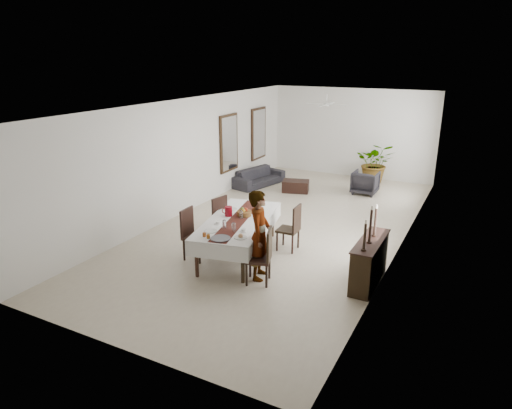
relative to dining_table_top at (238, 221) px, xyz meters
name	(u,v)px	position (x,y,z in m)	size (l,w,h in m)	color
floor	(284,226)	(0.18, 2.11, -0.81)	(6.00, 12.00, 0.00)	beige
ceiling	(286,103)	(0.18, 2.11, 2.39)	(6.00, 12.00, 0.02)	white
wall_back	(352,133)	(0.18, 8.11, 0.79)	(6.00, 0.02, 3.20)	white
wall_front	(114,255)	(0.18, -3.89, 0.79)	(6.00, 0.02, 3.20)	white
wall_left	(188,156)	(-2.82, 2.11, 0.79)	(0.02, 12.00, 3.20)	white
wall_right	(406,182)	(3.18, 2.11, 0.79)	(0.02, 12.00, 3.20)	white
dining_table_top	(238,221)	(0.00, 0.00, 0.00)	(1.11, 2.67, 0.06)	black
table_leg_fl	(197,259)	(-0.21, -1.34, -0.42)	(0.08, 0.08, 0.78)	black
table_leg_fr	(243,265)	(0.75, -1.14, -0.42)	(0.08, 0.08, 0.78)	black
table_leg_bl	(235,218)	(-0.75, 1.14, -0.42)	(0.08, 0.08, 0.78)	black
table_leg_br	(272,222)	(0.21, 1.34, -0.42)	(0.08, 0.08, 0.78)	black
tablecloth_top	(238,220)	(0.00, 0.00, 0.03)	(1.31, 2.87, 0.01)	white
tablecloth_drape_left	(211,224)	(-0.64, -0.14, -0.13)	(0.01, 2.87, 0.33)	silver
tablecloth_drape_right	(266,229)	(0.64, 0.14, -0.13)	(0.01, 2.87, 0.33)	silver
tablecloth_drape_near	(216,252)	(0.30, -1.40, -0.13)	(1.31, 0.01, 0.33)	silver
tablecloth_drape_far	(255,207)	(-0.30, 1.40, -0.13)	(1.31, 0.01, 0.33)	white
table_runner	(238,219)	(0.00, 0.00, 0.04)	(0.39, 2.78, 0.00)	#5A2219
red_pitcher	(229,211)	(-0.31, 0.10, 0.15)	(0.17, 0.17, 0.22)	maroon
pitcher_handle	(225,211)	(-0.40, 0.08, 0.15)	(0.13, 0.13, 0.02)	maroon
wine_glass_near	(234,227)	(0.28, -0.68, 0.13)	(0.08, 0.08, 0.19)	white
wine_glass_mid	(224,224)	(0.02, -0.62, 0.13)	(0.08, 0.08, 0.19)	white
wine_glass_far	(241,215)	(0.04, 0.07, 0.13)	(0.08, 0.08, 0.19)	white
teacup_right	(244,230)	(0.47, -0.58, 0.07)	(0.10, 0.10, 0.07)	silver
saucer_right	(244,231)	(0.47, -0.58, 0.05)	(0.17, 0.17, 0.01)	white
teacup_left	(218,223)	(-0.24, -0.45, 0.07)	(0.10, 0.10, 0.07)	white
saucer_left	(218,224)	(-0.24, -0.45, 0.05)	(0.17, 0.17, 0.01)	white
plate_near_right	(241,237)	(0.57, -0.90, 0.05)	(0.27, 0.27, 0.02)	silver
bread_near_right	(241,236)	(0.57, -0.90, 0.08)	(0.10, 0.10, 0.10)	tan
plate_near_left	(211,231)	(-0.15, -0.89, 0.05)	(0.27, 0.27, 0.02)	silver
plate_far_left	(231,209)	(-0.48, 0.52, 0.05)	(0.27, 0.27, 0.02)	silver
serving_tray	(220,238)	(0.25, -1.14, 0.05)	(0.40, 0.40, 0.02)	#434449
jam_jar_a	(208,236)	(0.01, -1.22, 0.08)	(0.07, 0.07, 0.08)	#944F15
jam_jar_b	(204,235)	(-0.11, -1.18, 0.08)	(0.07, 0.07, 0.08)	#8C4114
fruit_basket	(244,213)	(0.00, 0.28, 0.10)	(0.33, 0.33, 0.11)	brown
fruit_red	(246,210)	(0.02, 0.31, 0.18)	(0.10, 0.10, 0.10)	maroon
fruit_green	(243,209)	(-0.05, 0.31, 0.18)	(0.09, 0.09, 0.09)	#557E25
fruit_yellow	(243,211)	(0.01, 0.23, 0.18)	(0.09, 0.09, 0.09)	gold
chair_right_near_seat	(258,259)	(1.00, -0.97, -0.30)	(0.48, 0.48, 0.05)	black
chair_right_near_leg_fl	(266,276)	(1.25, -1.10, -0.57)	(0.05, 0.05, 0.48)	black
chair_right_near_leg_fr	(269,268)	(1.13, -0.73, -0.57)	(0.05, 0.05, 0.48)	black
chair_right_near_leg_bl	(247,275)	(0.88, -1.22, -0.57)	(0.05, 0.05, 0.48)	black
chair_right_near_leg_br	(250,266)	(0.76, -0.85, -0.57)	(0.05, 0.05, 0.48)	black
chair_right_near_back	(269,244)	(1.21, -0.91, 0.03)	(0.48, 0.04, 0.61)	black
chair_right_far_seat	(288,230)	(0.88, 0.78, -0.32)	(0.46, 0.46, 0.05)	black
chair_right_far_leg_fl	(292,244)	(1.07, 0.59, -0.58)	(0.05, 0.05, 0.46)	black
chair_right_far_leg_fr	(298,239)	(1.06, 0.97, -0.58)	(0.05, 0.05, 0.46)	black
chair_right_far_leg_bl	(277,242)	(0.69, 0.58, -0.58)	(0.05, 0.05, 0.46)	black
chair_right_far_leg_br	(283,236)	(0.68, 0.96, -0.58)	(0.05, 0.05, 0.46)	black
chair_right_far_back	(297,218)	(1.09, 0.78, -0.01)	(0.46, 0.04, 0.59)	black
chair_left_near_seat	(196,237)	(-0.72, -0.62, -0.30)	(0.48, 0.48, 0.06)	black
chair_left_near_leg_fl	(194,244)	(-0.92, -0.43, -0.57)	(0.05, 0.05, 0.48)	black
chair_left_near_leg_fr	(184,250)	(-0.91, -0.82, -0.57)	(0.05, 0.05, 0.48)	black
chair_left_near_leg_bl	(209,247)	(-0.53, -0.41, -0.57)	(0.05, 0.05, 0.48)	black
chair_left_near_leg_br	(199,253)	(-0.51, -0.81, -0.57)	(0.05, 0.05, 0.48)	black
chair_left_near_back	(187,222)	(-0.94, -0.63, 0.03)	(0.48, 0.04, 0.62)	black
chair_left_far_seat	(227,225)	(-0.52, 0.36, -0.30)	(0.49, 0.49, 0.06)	black
chair_left_far_leg_fl	(227,231)	(-0.67, 0.60, -0.57)	(0.05, 0.05, 0.48)	black
chair_left_far_leg_fr	(215,236)	(-0.76, 0.21, -0.57)	(0.05, 0.05, 0.48)	black
chair_left_far_leg_bl	(239,235)	(-0.28, 0.51, -0.57)	(0.05, 0.05, 0.48)	black
chair_left_far_leg_br	(227,240)	(-0.37, 0.12, -0.57)	(0.05, 0.05, 0.48)	black
chair_left_far_back	(220,209)	(-0.74, 0.41, 0.03)	(0.49, 0.04, 0.62)	black
woman	(260,235)	(0.93, -0.77, 0.12)	(0.67, 0.44, 1.84)	gray
sideboard_body	(369,263)	(2.96, 0.00, -0.36)	(0.39, 1.48, 0.89)	black
sideboard_top	(371,241)	(2.96, 0.00, 0.10)	(0.43, 1.54, 0.03)	black
candlestick_near_base	(364,250)	(2.96, -0.54, 0.13)	(0.10, 0.10, 0.03)	black
candlestick_near_shaft	(365,236)	(2.96, -0.54, 0.39)	(0.05, 0.05, 0.49)	black
candlestick_near_candle	(366,222)	(2.96, -0.54, 0.67)	(0.04, 0.04, 0.08)	#EEE7CE
candlestick_mid_base	(369,242)	(2.96, -0.15, 0.13)	(0.10, 0.10, 0.03)	black
candlestick_mid_shaft	(371,226)	(2.96, -0.15, 0.46)	(0.05, 0.05, 0.64)	black
candlestick_mid_candle	(372,208)	(2.96, -0.15, 0.82)	(0.04, 0.04, 0.08)	beige
candlestick_far_base	(374,235)	(2.96, 0.25, 0.13)	(0.10, 0.10, 0.03)	black
candlestick_far_shaft	(375,222)	(2.96, 0.25, 0.41)	(0.05, 0.05, 0.54)	black
candlestick_far_candle	(377,207)	(2.96, 0.25, 0.72)	(0.04, 0.04, 0.08)	white
sofa	(259,177)	(-2.23, 5.36, -0.52)	(1.98, 0.78, 0.58)	#29272C
armchair	(365,183)	(1.30, 6.06, -0.44)	(0.79, 0.81, 0.74)	#242226
coffee_table	(296,186)	(-0.78, 5.22, -0.62)	(0.85, 0.57, 0.38)	black
potted_plant	(375,163)	(1.25, 7.53, -0.09)	(1.29, 1.12, 1.44)	#365923
mirror_frame_near	(229,143)	(-2.78, 4.31, 0.79)	(0.06, 1.05, 1.85)	black
mirror_glass_near	(230,143)	(-2.75, 4.31, 0.79)	(0.01, 0.90, 1.70)	silver
mirror_frame_far	(258,134)	(-2.78, 6.41, 0.79)	(0.06, 1.05, 1.85)	black
mirror_glass_far	(259,134)	(-2.75, 6.41, 0.79)	(0.01, 0.90, 1.70)	silver
fan_rod	(327,98)	(0.18, 5.11, 2.29)	(0.04, 0.04, 0.20)	white
fan_hub	(326,104)	(0.18, 5.11, 2.09)	(0.16, 0.16, 0.08)	silver
fan_blade_n	(330,103)	(0.18, 5.46, 2.09)	(0.10, 0.55, 0.01)	silver
fan_blade_s	(322,105)	(0.18, 4.76, 2.09)	(0.10, 0.55, 0.01)	silver
fan_blade_e	(337,105)	(0.53, 5.11, 2.09)	(0.55, 0.10, 0.01)	silver
fan_blade_w	(315,104)	(-0.17, 5.11, 2.09)	(0.55, 0.10, 0.01)	white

